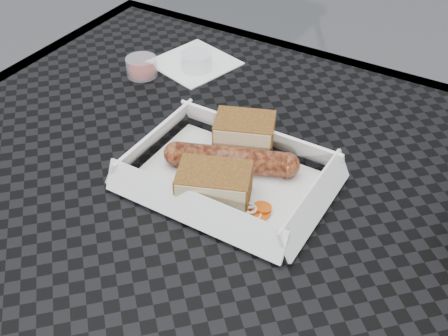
# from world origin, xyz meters

# --- Properties ---
(patio_table) EXTENTS (0.80, 0.80, 0.74)m
(patio_table) POSITION_xyz_m (0.00, 0.00, 0.67)
(patio_table) COLOR black
(patio_table) RESTS_ON ground
(food_tray) EXTENTS (0.22, 0.15, 0.00)m
(food_tray) POSITION_xyz_m (0.06, 0.02, 0.75)
(food_tray) COLOR white
(food_tray) RESTS_ON patio_table
(bratwurst) EXTENTS (0.16, 0.09, 0.03)m
(bratwurst) POSITION_xyz_m (0.05, 0.04, 0.77)
(bratwurst) COLOR brown
(bratwurst) RESTS_ON food_tray
(bread_near) EXTENTS (0.09, 0.08, 0.05)m
(bread_near) POSITION_xyz_m (0.05, 0.08, 0.77)
(bread_near) COLOR brown
(bread_near) RESTS_ON food_tray
(bread_far) EXTENTS (0.10, 0.09, 0.04)m
(bread_far) POSITION_xyz_m (0.07, -0.02, 0.77)
(bread_far) COLOR brown
(bread_far) RESTS_ON food_tray
(veg_garnish) EXTENTS (0.03, 0.03, 0.00)m
(veg_garnish) POSITION_xyz_m (0.11, -0.03, 0.75)
(veg_garnish) COLOR #D34B09
(veg_garnish) RESTS_ON food_tray
(napkin) EXTENTS (0.15, 0.15, 0.00)m
(napkin) POSITION_xyz_m (-0.14, 0.25, 0.75)
(napkin) COLOR white
(napkin) RESTS_ON patio_table
(condiment_cup_sauce) EXTENTS (0.05, 0.05, 0.03)m
(condiment_cup_sauce) POSITION_xyz_m (-0.19, 0.17, 0.76)
(condiment_cup_sauce) COLOR maroon
(condiment_cup_sauce) RESTS_ON patio_table
(condiment_cup_empty) EXTENTS (0.05, 0.05, 0.03)m
(condiment_cup_empty) POSITION_xyz_m (-0.13, 0.23, 0.76)
(condiment_cup_empty) COLOR silver
(condiment_cup_empty) RESTS_ON patio_table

